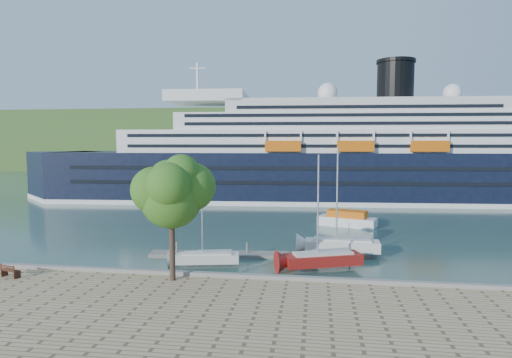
{
  "coord_description": "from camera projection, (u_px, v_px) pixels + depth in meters",
  "views": [
    {
      "loc": [
        6.67,
        -32.16,
        11.53
      ],
      "look_at": [
        -2.12,
        30.0,
        6.07
      ],
      "focal_mm": 30.0,
      "sensor_mm": 36.0,
      "label": 1
    }
  ],
  "objects": [
    {
      "name": "ground",
      "position": [
        229.0,
        289.0,
        33.65
      ],
      "size": [
        400.0,
        400.0,
        0.0
      ],
      "primitive_type": "plane",
      "color": "#284840",
      "rests_on": "ground"
    },
    {
      "name": "far_hillside",
      "position": [
        300.0,
        141.0,
        175.65
      ],
      "size": [
        400.0,
        50.0,
        24.0
      ],
      "primitive_type": "cube",
      "color": "#335923",
      "rests_on": "ground"
    },
    {
      "name": "quay_coping",
      "position": [
        229.0,
        275.0,
        33.36
      ],
      "size": [
        220.0,
        0.5,
        0.3
      ],
      "primitive_type": "cube",
      "color": "slate",
      "rests_on": "promenade"
    },
    {
      "name": "cruise_ship",
      "position": [
        327.0,
        131.0,
        83.0
      ],
      "size": [
        121.63,
        25.4,
        27.11
      ],
      "primitive_type": null,
      "rotation": [
        0.0,
        0.0,
        0.07
      ],
      "color": "black",
      "rests_on": "ground"
    },
    {
      "name": "park_bench",
      "position": [
        11.0,
        270.0,
        33.3
      ],
      "size": [
        1.88,
        1.17,
        1.12
      ],
      "primitive_type": null,
      "rotation": [
        0.0,
        0.0,
        -0.28
      ],
      "color": "#472314",
      "rests_on": "promenade"
    },
    {
      "name": "promenade_tree",
      "position": [
        172.0,
        213.0,
        32.21
      ],
      "size": [
        6.27,
        6.27,
        10.38
      ],
      "primitive_type": null,
      "color": "#326019",
      "rests_on": "promenade"
    },
    {
      "name": "floating_pontoon",
      "position": [
        230.0,
        255.0,
        43.14
      ],
      "size": [
        16.17,
        3.63,
        0.36
      ],
      "primitive_type": null,
      "rotation": [
        0.0,
        0.0,
        0.1
      ],
      "color": "gray",
      "rests_on": "ground"
    },
    {
      "name": "sailboat_white_near",
      "position": [
        207.0,
        223.0,
        39.1
      ],
      "size": [
        6.6,
        2.97,
        8.24
      ],
      "primitive_type": null,
      "rotation": [
        0.0,
        0.0,
        0.2
      ],
      "color": "silver",
      "rests_on": "ground"
    },
    {
      "name": "sailboat_red",
      "position": [
        324.0,
        216.0,
        38.0
      ],
      "size": [
        7.95,
        4.65,
        9.93
      ],
      "primitive_type": null,
      "rotation": [
        0.0,
        0.0,
        0.35
      ],
      "color": "maroon",
      "rests_on": "ground"
    },
    {
      "name": "sailboat_white_far",
      "position": [
        343.0,
        204.0,
        42.86
      ],
      "size": [
        8.2,
        2.37,
        10.56
      ],
      "primitive_type": null,
      "rotation": [
        0.0,
        0.0,
        -0.01
      ],
      "color": "silver",
      "rests_on": "ground"
    },
    {
      "name": "tender_launch",
      "position": [
        347.0,
        218.0,
        58.62
      ],
      "size": [
        8.32,
        5.15,
        2.18
      ],
      "primitive_type": null,
      "rotation": [
        0.0,
        0.0,
        -0.34
      ],
      "color": "#D25B0C",
      "rests_on": "ground"
    }
  ]
}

